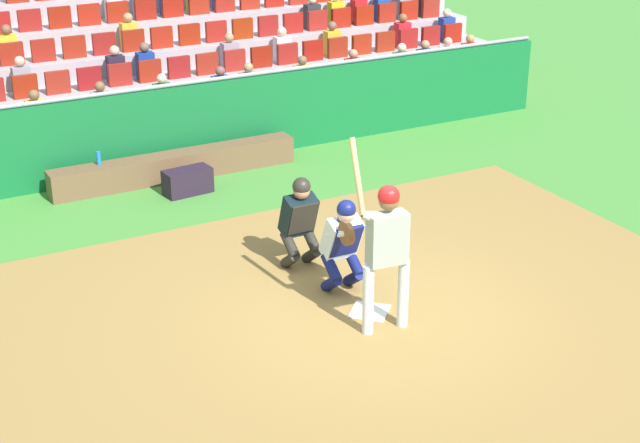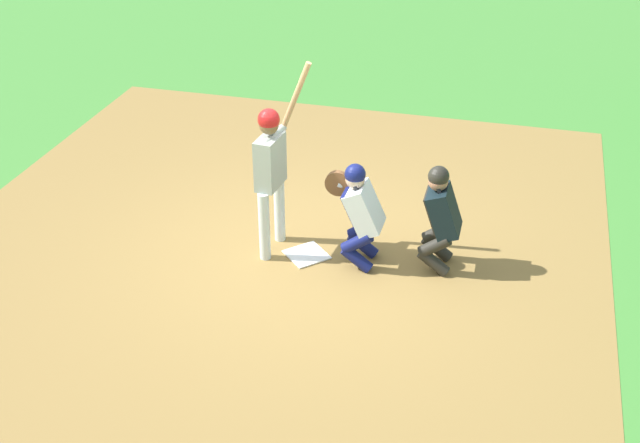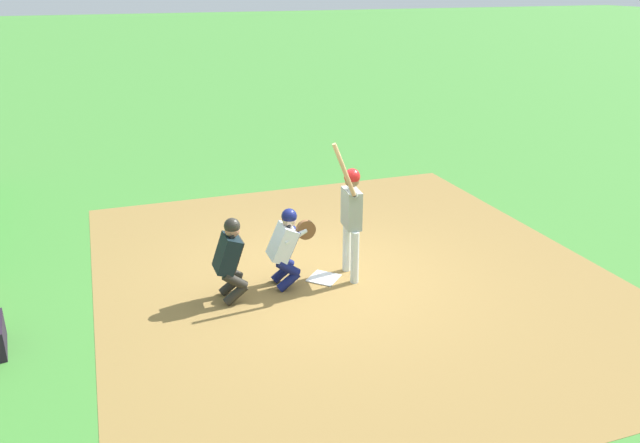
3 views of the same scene
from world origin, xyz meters
The scene contains 6 objects.
ground_plane centered at (0.00, 0.00, 0.00)m, with size 160.00×160.00×0.00m, color #438835.
infield_dirt_patch centered at (0.00, 0.50, 0.00)m, with size 9.15×8.00×0.01m, color olive.
home_plate_marker centered at (0.00, 0.00, 0.02)m, with size 0.44×0.44×0.02m, color white.
batter_at_plate centered at (0.07, 0.43, 1.13)m, with size 0.61×0.56×2.30m.
catcher_crouching centered at (0.02, -0.62, 0.72)m, with size 0.46×0.71×1.29m.
home_plate_umpire centered at (0.16, -1.52, 0.71)m, with size 0.46×0.46×1.30m.
Camera 2 is at (-7.94, -2.22, 5.28)m, focal length 46.18 mm.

